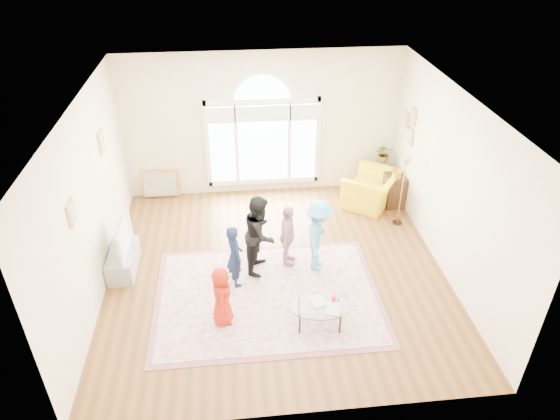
{
  "coord_description": "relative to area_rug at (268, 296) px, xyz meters",
  "views": [
    {
      "loc": [
        -0.68,
        -7.1,
        5.75
      ],
      "look_at": [
        0.1,
        0.3,
        1.1
      ],
      "focal_mm": 32.0,
      "sensor_mm": 36.0,
      "label": 1
    }
  ],
  "objects": [
    {
      "name": "room_shell",
      "position": [
        0.23,
        3.52,
        1.56
      ],
      "size": [
        6.0,
        6.0,
        6.0
      ],
      "color": "beige",
      "rests_on": "ground"
    },
    {
      "name": "plant_pedestal",
      "position": [
        2.92,
        3.41,
        0.34
      ],
      "size": [
        0.2,
        0.2,
        0.7
      ],
      "primitive_type": "cylinder",
      "color": "white",
      "rests_on": "ground"
    },
    {
      "name": "child_pink",
      "position": [
        0.44,
        0.87,
        0.61
      ],
      "size": [
        0.48,
        0.76,
        1.2
      ],
      "primitive_type": "imported",
      "rotation": [
        0.0,
        0.0,
        1.28
      ],
      "color": "#C689A1",
      "rests_on": "area_rug"
    },
    {
      "name": "child_navy",
      "position": [
        -0.52,
        0.41,
        0.59
      ],
      "size": [
        0.38,
        0.48,
        1.17
      ],
      "primitive_type": "imported",
      "rotation": [
        0.0,
        0.0,
        1.83
      ],
      "color": "#121C3A",
      "rests_on": "area_rug"
    },
    {
      "name": "coffee_table",
      "position": [
        0.75,
        -0.75,
        0.39
      ],
      "size": [
        1.03,
        0.72,
        0.54
      ],
      "rotation": [
        0.0,
        0.0,
        -0.1
      ],
      "color": "silver",
      "rests_on": "ground"
    },
    {
      "name": "area_rug",
      "position": [
        0.0,
        0.0,
        0.0
      ],
      "size": [
        3.6,
        2.6,
        0.02
      ],
      "primitive_type": "cube",
      "color": "beige",
      "rests_on": "ground"
    },
    {
      "name": "armchair",
      "position": [
        2.51,
        2.79,
        0.36
      ],
      "size": [
        1.48,
        1.51,
        0.74
      ],
      "primitive_type": "imported",
      "rotation": [
        0.0,
        0.0,
        4.09
      ],
      "color": "yellow",
      "rests_on": "ground"
    },
    {
      "name": "child_blue",
      "position": [
        0.97,
        0.69,
        0.7
      ],
      "size": [
        0.75,
        1.0,
        1.38
      ],
      "primitive_type": "imported",
      "rotation": [
        0.0,
        0.0,
        1.27
      ],
      "color": "#56ACD9",
      "rests_on": "area_rug"
    },
    {
      "name": "tv_console",
      "position": [
        -2.53,
        0.99,
        0.2
      ],
      "size": [
        0.45,
        1.0,
        0.42
      ],
      "primitive_type": "cube",
      "color": "#95999E",
      "rests_on": "ground"
    },
    {
      "name": "television",
      "position": [
        -2.53,
        0.99,
        0.71
      ],
      "size": [
        0.17,
        1.04,
        0.6
      ],
      "color": "black",
      "rests_on": "tv_console"
    },
    {
      "name": "leaning_picture",
      "position": [
        -2.11,
        3.59,
        -0.01
      ],
      "size": [
        0.8,
        0.14,
        0.62
      ],
      "primitive_type": "cube",
      "rotation": [
        -0.14,
        0.0,
        0.0
      ],
      "color": "tan",
      "rests_on": "ground"
    },
    {
      "name": "child_black",
      "position": [
        -0.06,
        0.79,
        0.75
      ],
      "size": [
        0.75,
        0.86,
        1.49
      ],
      "primitive_type": "imported",
      "rotation": [
        0.0,
        0.0,
        1.28
      ],
      "color": "black",
      "rests_on": "area_rug"
    },
    {
      "name": "side_cabinet",
      "position": [
        3.0,
        2.73,
        0.34
      ],
      "size": [
        0.4,
        0.5,
        0.7
      ],
      "primitive_type": "cube",
      "color": "black",
      "rests_on": "ground"
    },
    {
      "name": "rug_border",
      "position": [
        -0.0,
        -0.0,
        -0.0
      ],
      "size": [
        3.8,
        2.8,
        0.01
      ],
      "primitive_type": "cube",
      "color": "#8C5559",
      "rests_on": "ground"
    },
    {
      "name": "child_red",
      "position": [
        -0.75,
        -0.51,
        0.53
      ],
      "size": [
        0.33,
        0.51,
        1.03
      ],
      "primitive_type": "imported",
      "rotation": [
        0.0,
        0.0,
        1.56
      ],
      "color": "#AF200F",
      "rests_on": "area_rug"
    },
    {
      "name": "floor_lamp",
      "position": [
        2.88,
        1.98,
        1.27
      ],
      "size": [
        0.3,
        0.3,
        1.51
      ],
      "color": "black",
      "rests_on": "ground"
    },
    {
      "name": "potted_plant",
      "position": [
        2.92,
        3.41,
        0.91
      ],
      "size": [
        0.44,
        0.4,
        0.44
      ],
      "primitive_type": "imported",
      "rotation": [
        0.0,
        0.0,
        -0.16
      ],
      "color": "#33722D",
      "rests_on": "plant_pedestal"
    },
    {
      "name": "ground",
      "position": [
        0.22,
        0.69,
        -0.01
      ],
      "size": [
        6.0,
        6.0,
        0.0
      ],
      "primitive_type": "plane",
      "color": "#563618",
      "rests_on": "ground"
    }
  ]
}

